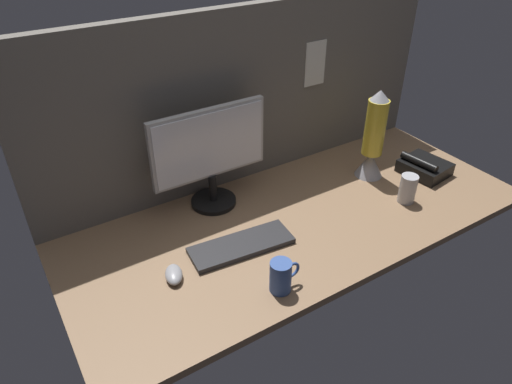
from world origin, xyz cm
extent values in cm
cube|color=#8C6B4C|center=(0.00, 0.00, -1.50)|extent=(180.00, 80.00, 3.00)
cube|color=slate|center=(0.00, 37.50, 35.76)|extent=(180.00, 5.00, 71.52)
cube|color=white|center=(32.45, 34.70, 44.44)|extent=(10.34, 0.40, 18.77)
cylinder|color=black|center=(-23.54, 24.50, 0.90)|extent=(18.00, 18.00, 1.80)
cylinder|color=black|center=(-23.54, 24.50, 7.30)|extent=(3.20, 3.20, 11.00)
cube|color=#B7B7B7|center=(-23.54, 25.50, 26.66)|extent=(46.80, 2.40, 27.71)
cube|color=white|center=(-23.54, 24.10, 26.66)|extent=(44.40, 0.60, 25.31)
cube|color=#262628|center=(-28.17, -5.15, 1.00)|extent=(38.10, 16.60, 2.00)
ellipsoid|color=#99999E|center=(-54.70, -6.67, 1.70)|extent=(8.35, 10.88, 3.40)
cylinder|color=#B2B2B7|center=(42.93, -15.79, 5.95)|extent=(6.75, 6.75, 11.91)
cylinder|color=#38569E|center=(-28.15, -29.23, 5.59)|extent=(6.96, 6.96, 11.18)
torus|color=#38569E|center=(-23.86, -29.23, 6.15)|extent=(5.92, 1.00, 5.92)
cone|color=#A5A5AD|center=(44.49, 7.42, 5.47)|extent=(12.03, 12.03, 10.93)
cylinder|color=gold|center=(44.49, 7.42, 22.96)|extent=(8.75, 8.75, 24.06)
cone|color=#A5A5AD|center=(44.49, 7.42, 37.18)|extent=(7.87, 7.87, 4.37)
cube|color=black|center=(66.40, -4.64, 2.80)|extent=(19.32, 21.05, 5.60)
cylinder|color=black|center=(61.73, -4.64, 7.20)|extent=(5.39, 17.37, 3.20)
camera|label=1|loc=(-91.70, -115.75, 109.01)|focal=32.93mm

